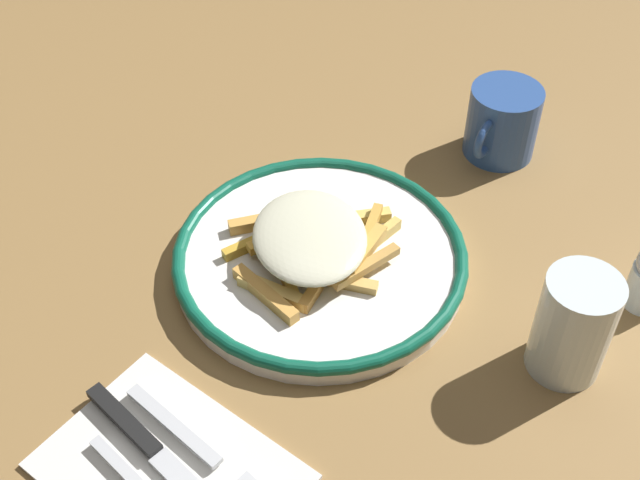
% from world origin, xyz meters
% --- Properties ---
extents(ground_plane, '(2.60, 2.60, 0.00)m').
position_xyz_m(ground_plane, '(0.00, 0.00, 0.00)').
color(ground_plane, olive).
extents(plate, '(0.30, 0.30, 0.03)m').
position_xyz_m(plate, '(0.00, 0.00, 0.01)').
color(plate, white).
rests_on(plate, ground_plane).
extents(fries_heap, '(0.19, 0.18, 0.04)m').
position_xyz_m(fries_heap, '(0.01, -0.00, 0.04)').
color(fries_heap, '#E2BF67').
rests_on(fries_heap, plate).
extents(napkin, '(0.16, 0.21, 0.01)m').
position_xyz_m(napkin, '(0.26, 0.03, 0.00)').
color(napkin, silver).
rests_on(napkin, ground_plane).
extents(fork, '(0.04, 0.18, 0.01)m').
position_xyz_m(fork, '(0.23, 0.04, 0.01)').
color(fork, silver).
rests_on(fork, napkin).
extents(knife, '(0.05, 0.21, 0.01)m').
position_xyz_m(knife, '(0.26, 0.01, 0.01)').
color(knife, black).
rests_on(knife, napkin).
extents(water_glass, '(0.07, 0.07, 0.11)m').
position_xyz_m(water_glass, '(-0.03, 0.25, 0.05)').
color(water_glass, silver).
rests_on(water_glass, ground_plane).
extents(coffee_mug, '(0.11, 0.08, 0.08)m').
position_xyz_m(coffee_mug, '(-0.27, 0.07, 0.04)').
color(coffee_mug, '#2D4F91').
rests_on(coffee_mug, ground_plane).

